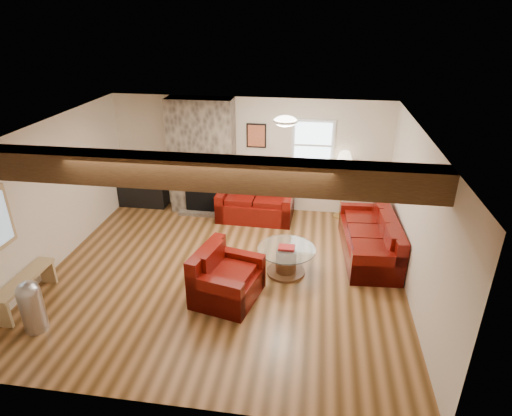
{
  "coord_description": "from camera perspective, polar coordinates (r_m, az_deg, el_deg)",
  "views": [
    {
      "loc": [
        1.44,
        -6.06,
        4.14
      ],
      "look_at": [
        0.49,
        0.4,
        1.09
      ],
      "focal_mm": 30.0,
      "sensor_mm": 36.0,
      "label": 1
    }
  ],
  "objects": [
    {
      "name": "coal_bucket",
      "position": [
        9.31,
        -3.95,
        -0.45
      ],
      "size": [
        0.32,
        0.32,
        0.3
      ],
      "primitive_type": null,
      "color": "slate",
      "rests_on": "floor"
    },
    {
      "name": "room",
      "position": [
        6.87,
        -4.5,
        0.04
      ],
      "size": [
        8.0,
        8.0,
        8.0
      ],
      "color": "#513315",
      "rests_on": "ground"
    },
    {
      "name": "back_window",
      "position": [
        9.15,
        7.58,
        8.33
      ],
      "size": [
        0.9,
        0.08,
        1.1
      ],
      "primitive_type": null,
      "color": "white",
      "rests_on": "room"
    },
    {
      "name": "sofa_three",
      "position": [
        8.06,
        14.85,
        -3.54
      ],
      "size": [
        1.0,
        2.13,
        0.8
      ],
      "primitive_type": null,
      "rotation": [
        0.0,
        0.0,
        -1.51
      ],
      "color": "#480605",
      "rests_on": "floor"
    },
    {
      "name": "artwork_right",
      "position": [
        6.96,
        20.49,
        3.3
      ],
      "size": [
        0.06,
        0.55,
        0.42
      ],
      "primitive_type": null,
      "color": "black",
      "rests_on": "room"
    },
    {
      "name": "artwork_back",
      "position": [
        9.2,
        0.05,
        9.62
      ],
      "size": [
        0.42,
        0.06,
        0.52
      ],
      "primitive_type": null,
      "color": "black",
      "rests_on": "room"
    },
    {
      "name": "floor_lamp",
      "position": [
        9.1,
        11.69,
        6.06
      ],
      "size": [
        0.38,
        0.38,
        1.48
      ],
      "color": "tan",
      "rests_on": "floor"
    },
    {
      "name": "ceiling_dome",
      "position": [
        7.19,
        3.94,
        11.27
      ],
      "size": [
        0.4,
        0.4,
        0.18
      ],
      "primitive_type": null,
      "color": "white",
      "rests_on": "room"
    },
    {
      "name": "pine_bench",
      "position": [
        7.54,
        -28.28,
        -9.67
      ],
      "size": [
        0.28,
        1.21,
        0.45
      ],
      "primitive_type": null,
      "color": "tan",
      "rests_on": "floor"
    },
    {
      "name": "oak_beam",
      "position": [
        5.35,
        -7.78,
        4.76
      ],
      "size": [
        6.0,
        0.36,
        0.38
      ],
      "primitive_type": "cube",
      "color": "#371F10",
      "rests_on": "room"
    },
    {
      "name": "loveseat",
      "position": [
        9.17,
        -0.06,
        1.09
      ],
      "size": [
        1.62,
        0.96,
        0.84
      ],
      "primitive_type": null,
      "rotation": [
        0.0,
        0.0,
        -0.03
      ],
      "color": "#480605",
      "rests_on": "floor"
    },
    {
      "name": "chimney_breast",
      "position": [
        9.36,
        -7.18,
        6.63
      ],
      "size": [
        1.4,
        0.67,
        2.5
      ],
      "color": "#3B352E",
      "rests_on": "floor"
    },
    {
      "name": "pedal_bin",
      "position": [
        6.83,
        -27.74,
        -11.5
      ],
      "size": [
        0.42,
        0.42,
        0.8
      ],
      "primitive_type": null,
      "rotation": [
        0.0,
        0.0,
        0.4
      ],
      "color": "#B1B1B7",
      "rests_on": "floor"
    },
    {
      "name": "tv_cabinet",
      "position": [
        10.2,
        -14.73,
        1.82
      ],
      "size": [
        1.07,
        0.43,
        0.54
      ],
      "primitive_type": "cube",
      "color": "black",
      "rests_on": "floor"
    },
    {
      "name": "television",
      "position": [
        10.02,
        -15.03,
        4.41
      ],
      "size": [
        0.78,
        0.1,
        0.45
      ],
      "primitive_type": "imported",
      "color": "black",
      "rests_on": "tv_cabinet"
    },
    {
      "name": "coffee_table",
      "position": [
        7.37,
        4.03,
        -7.02
      ],
      "size": [
        0.99,
        0.99,
        0.52
      ],
      "color": "#4D2E18",
      "rests_on": "floor"
    },
    {
      "name": "armchair_red",
      "position": [
        6.69,
        -3.86,
        -8.93
      ],
      "size": [
        1.1,
        1.2,
        0.82
      ],
      "primitive_type": null,
      "rotation": [
        0.0,
        0.0,
        1.34
      ],
      "color": "#480605",
      "rests_on": "floor"
    }
  ]
}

